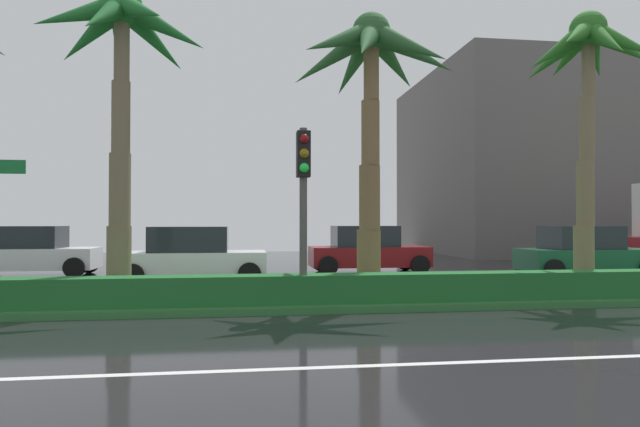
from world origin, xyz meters
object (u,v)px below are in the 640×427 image
(palm_tree_centre_right, at_px, (372,77))
(car_in_traffic_fourth, at_px, (368,250))
(palm_tree_centre, at_px, (122,54))
(car_in_traffic_second, at_px, (30,252))
(traffic_signal_median_right, at_px, (303,183))
(car_in_traffic_fifth, at_px, (583,253))
(car_in_traffic_third, at_px, (193,256))
(palm_tree_mid_right, at_px, (587,67))

(palm_tree_centre_right, xyz_separation_m, car_in_traffic_fourth, (1.54, 7.20, -4.45))
(palm_tree_centre, height_order, car_in_traffic_second, palm_tree_centre)
(traffic_signal_median_right, bearing_deg, car_in_traffic_fifth, 29.57)
(car_in_traffic_fourth, bearing_deg, car_in_traffic_third, -156.04)
(traffic_signal_median_right, height_order, car_in_traffic_third, traffic_signal_median_right)
(palm_tree_mid_right, relative_size, car_in_traffic_second, 1.63)
(car_in_traffic_third, bearing_deg, car_in_traffic_fourth, 23.96)
(car_in_traffic_third, height_order, car_in_traffic_fifth, same)
(palm_tree_centre_right, bearing_deg, palm_tree_centre, 178.23)
(car_in_traffic_second, relative_size, car_in_traffic_fourth, 1.00)
(car_in_traffic_second, height_order, car_in_traffic_fifth, same)
(car_in_traffic_second, xyz_separation_m, car_in_traffic_fourth, (11.80, -0.42, 0.00))
(palm_tree_mid_right, relative_size, car_in_traffic_fourth, 1.63)
(traffic_signal_median_right, relative_size, car_in_traffic_fourth, 0.86)
(car_in_traffic_third, bearing_deg, car_in_traffic_second, 151.67)
(palm_tree_centre, relative_size, traffic_signal_median_right, 1.91)
(car_in_traffic_fourth, relative_size, car_in_traffic_fifth, 1.00)
(car_in_traffic_third, bearing_deg, palm_tree_centre_right, -45.13)
(car_in_traffic_second, distance_m, car_in_traffic_fifth, 18.87)
(traffic_signal_median_right, relative_size, car_in_traffic_fifth, 0.86)
(palm_tree_centre, bearing_deg, car_in_traffic_fourth, 44.17)
(traffic_signal_median_right, bearing_deg, car_in_traffic_third, 115.82)
(palm_tree_centre, height_order, traffic_signal_median_right, palm_tree_centre)
(palm_tree_centre, distance_m, palm_tree_centre_right, 5.70)
(palm_tree_centre, distance_m, car_in_traffic_fourth, 11.17)
(car_in_traffic_second, bearing_deg, car_in_traffic_fourth, -2.03)
(palm_tree_centre, xyz_separation_m, car_in_traffic_fourth, (7.23, 7.03, -4.81))
(palm_tree_centre, height_order, car_in_traffic_fourth, palm_tree_centre)
(palm_tree_mid_right, relative_size, car_in_traffic_third, 1.63)
(traffic_signal_median_right, height_order, car_in_traffic_second, traffic_signal_median_right)
(palm_tree_mid_right, distance_m, car_in_traffic_third, 12.05)
(traffic_signal_median_right, distance_m, car_in_traffic_fourth, 9.19)
(car_in_traffic_fourth, bearing_deg, palm_tree_centre_right, -102.11)
(palm_tree_centre_right, relative_size, palm_tree_mid_right, 0.95)
(palm_tree_centre, distance_m, car_in_traffic_fifth, 15.49)
(palm_tree_centre_right, height_order, traffic_signal_median_right, palm_tree_centre_right)
(car_in_traffic_second, distance_m, car_in_traffic_third, 6.54)
(car_in_traffic_third, xyz_separation_m, car_in_traffic_fourth, (6.04, 2.69, 0.00))
(car_in_traffic_fifth, bearing_deg, car_in_traffic_third, -179.83)
(car_in_traffic_fourth, distance_m, car_in_traffic_fifth, 7.32)
(traffic_signal_median_right, height_order, car_in_traffic_fourth, traffic_signal_median_right)
(palm_tree_centre_right, distance_m, car_in_traffic_second, 13.53)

